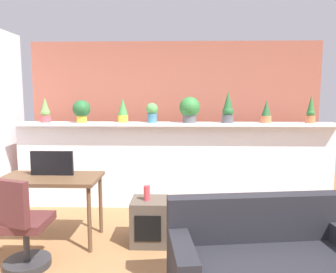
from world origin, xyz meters
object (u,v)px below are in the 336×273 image
at_px(potted_plant_2, 123,110).
at_px(tv_monitor, 52,163).
at_px(potted_plant_7, 311,111).
at_px(couch, 267,267).
at_px(potted_plant_3, 152,112).
at_px(desk, 50,184).
at_px(potted_plant_6, 266,113).
at_px(vase_on_shelf, 147,193).
at_px(potted_plant_4, 190,109).
at_px(potted_plant_0, 45,112).
at_px(potted_plant_5, 228,109).
at_px(potted_plant_1, 82,110).
at_px(office_chair, 21,231).
at_px(side_cube_shelf, 149,221).

bearing_deg(potted_plant_2, tv_monitor, -119.69).
height_order(potted_plant_7, couch, potted_plant_7).
distance_m(potted_plant_3, desk, 1.73).
bearing_deg(potted_plant_6, couch, -103.91).
bearing_deg(couch, vase_on_shelf, 136.96).
bearing_deg(potted_plant_2, couch, -55.41).
bearing_deg(potted_plant_4, potted_plant_6, 0.26).
relative_size(potted_plant_0, potted_plant_7, 0.89).
distance_m(potted_plant_5, vase_on_shelf, 1.81).
distance_m(potted_plant_7, tv_monitor, 3.50).
xyz_separation_m(potted_plant_1, vase_on_shelf, (1.04, -1.15, -0.86)).
xyz_separation_m(potted_plant_1, couch, (2.10, -2.14, -1.16)).
relative_size(potted_plant_1, office_chair, 0.36).
relative_size(potted_plant_7, vase_on_shelf, 2.44).
relative_size(potted_plant_6, vase_on_shelf, 1.96).
bearing_deg(potted_plant_2, potted_plant_7, -1.23).
bearing_deg(tv_monitor, potted_plant_4, 34.38).
height_order(potted_plant_0, couch, potted_plant_0).
bearing_deg(side_cube_shelf, potted_plant_3, 92.69).
xyz_separation_m(potted_plant_4, tv_monitor, (-1.59, -1.09, -0.57)).
bearing_deg(office_chair, potted_plant_3, 57.97).
distance_m(desk, office_chair, 0.68).
height_order(potted_plant_0, potted_plant_3, potted_plant_0).
relative_size(office_chair, side_cube_shelf, 1.82).
height_order(potted_plant_0, vase_on_shelf, potted_plant_0).
xyz_separation_m(potted_plant_4, office_chair, (-1.64, -1.79, -1.07)).
bearing_deg(potted_plant_7, tv_monitor, -162.31).
bearing_deg(potted_plant_3, couch, -63.26).
height_order(desk, office_chair, office_chair).
relative_size(potted_plant_5, potted_plant_6, 1.39).
xyz_separation_m(potted_plant_3, office_chair, (-1.10, -1.77, -1.03)).
height_order(potted_plant_1, tv_monitor, potted_plant_1).
bearing_deg(potted_plant_3, vase_on_shelf, -88.58).
bearing_deg(couch, potted_plant_2, 124.59).
bearing_deg(potted_plant_4, couch, -75.82).
height_order(potted_plant_2, office_chair, potted_plant_2).
bearing_deg(side_cube_shelf, vase_on_shelf, -162.54).
relative_size(potted_plant_6, potted_plant_7, 0.80).
bearing_deg(potted_plant_3, potted_plant_2, 175.16).
bearing_deg(potted_plant_4, potted_plant_1, -178.40).
height_order(potted_plant_6, couch, potted_plant_6).
bearing_deg(tv_monitor, couch, -26.90).
height_order(tv_monitor, side_cube_shelf, tv_monitor).
height_order(potted_plant_1, potted_plant_3, potted_plant_1).
distance_m(potted_plant_4, office_chair, 2.65).
relative_size(potted_plant_4, desk, 0.34).
distance_m(potted_plant_3, office_chair, 2.32).
relative_size(potted_plant_7, office_chair, 0.44).
xyz_separation_m(potted_plant_0, tv_monitor, (0.49, -1.07, -0.53)).
relative_size(potted_plant_0, vase_on_shelf, 2.17).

